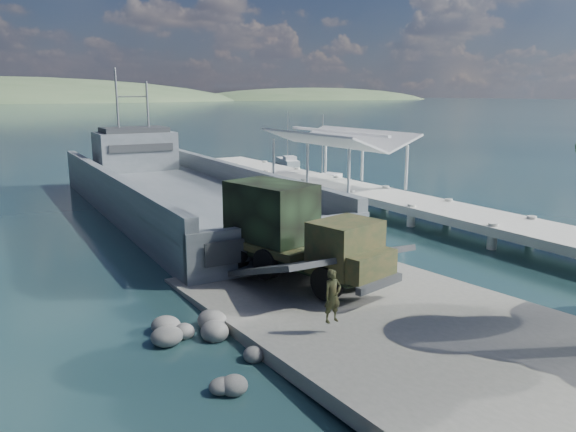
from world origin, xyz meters
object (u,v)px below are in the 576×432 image
object	(u,v)px
sailboat_near	(323,181)
sailboat_far	(288,162)
military_truck	(294,232)
pier	(345,180)
landing_craft	(177,200)
soldier	(332,307)

from	to	relation	value
sailboat_near	sailboat_far	xyz separation A→B (m)	(4.87, 13.96, -0.02)
military_truck	sailboat_near	distance (m)	27.16
sailboat_far	pier	bearing A→B (deg)	-94.65
pier	landing_craft	world-z (taller)	landing_craft
sailboat_near	soldier	bearing A→B (deg)	-143.22
sailboat_near	sailboat_far	bearing A→B (deg)	52.22
landing_craft	soldier	world-z (taller)	landing_craft
soldier	sailboat_far	distance (m)	47.23
military_truck	sailboat_near	world-z (taller)	sailboat_near
soldier	sailboat_far	world-z (taller)	sailboat_far
pier	military_truck	bearing A→B (deg)	-133.54
military_truck	landing_craft	bearing A→B (deg)	73.79
pier	soldier	bearing A→B (deg)	-128.23
military_truck	sailboat_near	xyz separation A→B (m)	(16.59, 21.40, -2.04)
pier	sailboat_near	size ratio (longest dim) A/B	6.87
landing_craft	soldier	xyz separation A→B (m)	(-3.29, -22.51, 0.48)
pier	military_truck	distance (m)	19.69
soldier	sailboat_near	world-z (taller)	sailboat_near
sailboat_near	sailboat_far	world-z (taller)	sailboat_near
pier	landing_craft	distance (m)	12.64
pier	sailboat_far	distance (m)	22.58
soldier	landing_craft	bearing A→B (deg)	80.27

